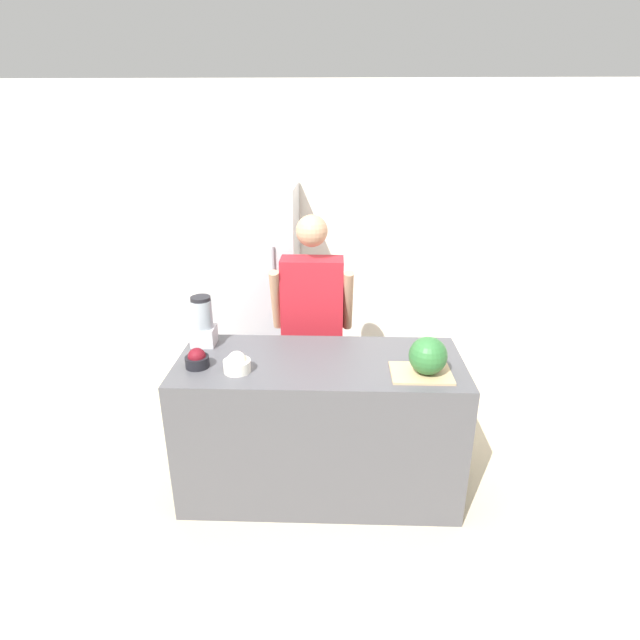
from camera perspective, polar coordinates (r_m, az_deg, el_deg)
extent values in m
plane|color=beige|center=(3.29, -0.25, -22.24)|extent=(14.00, 14.00, 0.00)
cube|color=white|center=(4.53, 0.70, 9.32)|extent=(8.00, 0.06, 2.60)
cube|color=#4C4C51|center=(3.28, -0.02, -11.89)|extent=(1.75, 0.74, 0.93)
cube|color=#B7B7BC|center=(4.32, -7.69, 3.02)|extent=(0.78, 0.69, 1.81)
cylinder|color=gray|center=(3.89, -5.27, 3.80)|extent=(0.02, 0.02, 0.63)
cube|color=#4C608C|center=(3.88, -0.84, -7.13)|extent=(0.33, 0.18, 0.81)
cube|color=#B21E28|center=(3.59, -0.90, 2.60)|extent=(0.44, 0.22, 0.58)
sphere|color=tan|center=(3.46, -0.95, 10.16)|extent=(0.22, 0.22, 0.22)
cylinder|color=tan|center=(3.58, -5.05, 2.27)|extent=(0.07, 0.23, 0.48)
cylinder|color=tan|center=(3.56, 3.22, 2.18)|extent=(0.07, 0.23, 0.48)
cube|color=tan|center=(2.94, 11.46, -5.97)|extent=(0.35, 0.27, 0.01)
sphere|color=#2D6B33|center=(2.89, 12.24, -4.01)|extent=(0.22, 0.22, 0.22)
cylinder|color=black|center=(3.05, -13.85, -4.65)|extent=(0.14, 0.14, 0.07)
sphere|color=maroon|center=(3.03, -13.90, -4.09)|extent=(0.11, 0.11, 0.11)
cylinder|color=white|center=(2.94, -9.45, -5.20)|extent=(0.16, 0.16, 0.07)
sphere|color=white|center=(2.93, -9.50, -4.60)|extent=(0.11, 0.11, 0.11)
cube|color=#B7B7BC|center=(3.32, -13.13, -1.78)|extent=(0.15, 0.15, 0.12)
cylinder|color=#99A3AD|center=(3.26, -13.36, 0.67)|extent=(0.13, 0.13, 0.18)
cylinder|color=black|center=(3.23, -13.52, 2.40)|extent=(0.13, 0.13, 0.02)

